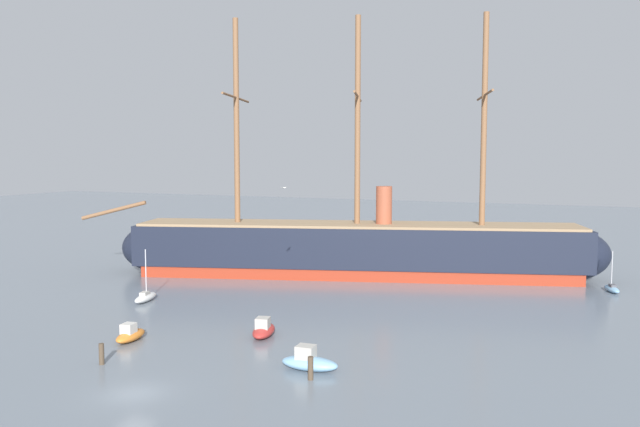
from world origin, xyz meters
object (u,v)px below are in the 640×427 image
at_px(seagull_in_flight, 284,188).
at_px(mooring_piling_nearest, 311,368).
at_px(tall_ship, 357,248).
at_px(motorboat_far_left, 221,254).
at_px(motorboat_foreground_left, 130,335).
at_px(motorboat_near_centre, 264,330).
at_px(sailboat_distant_centre, 400,259).
at_px(motorboat_foreground_right, 309,362).
at_px(mooring_piling_left_pair, 102,354).
at_px(sailboat_mid_left, 145,297).
at_px(sailboat_far_right, 612,289).

bearing_deg(seagull_in_flight, mooring_piling_nearest, -57.71).
relative_size(tall_ship, motorboat_far_left, 17.97).
relative_size(motorboat_foreground_left, motorboat_near_centre, 0.88).
relative_size(tall_ship, sailboat_distant_centre, 16.72).
relative_size(motorboat_foreground_left, mooring_piling_nearest, 2.34).
distance_m(motorboat_foreground_right, seagull_in_flight, 22.07).
bearing_deg(sailboat_distant_centre, mooring_piling_left_pair, -97.23).
distance_m(tall_ship, sailboat_distant_centre, 15.25).
xyz_separation_m(sailboat_distant_centre, mooring_piling_left_pair, (-7.63, -60.15, 0.51)).
bearing_deg(tall_ship, mooring_piling_left_pair, -97.03).
xyz_separation_m(motorboat_far_left, mooring_piling_nearest, (38.50, -48.69, 0.35)).
relative_size(motorboat_near_centre, mooring_piling_left_pair, 2.73).
bearing_deg(sailboat_mid_left, motorboat_foreground_left, -56.34).
bearing_deg(mooring_piling_left_pair, sailboat_far_right, 50.94).
height_order(motorboat_near_centre, sailboat_far_right, sailboat_far_right).
height_order(motorboat_near_centre, mooring_piling_nearest, motorboat_near_centre).
height_order(sailboat_far_right, sailboat_distant_centre, sailboat_far_right).
bearing_deg(mooring_piling_nearest, seagull_in_flight, 122.29).
xyz_separation_m(mooring_piling_nearest, mooring_piling_left_pair, (-17.31, -3.53, -0.02)).
bearing_deg(sailboat_far_right, sailboat_mid_left, -151.23).
bearing_deg(motorboat_far_left, sailboat_far_right, -4.09).
distance_m(motorboat_foreground_left, motorboat_foreground_right, 18.68).
bearing_deg(seagull_in_flight, motorboat_foreground_right, -57.10).
distance_m(motorboat_foreground_right, mooring_piling_nearest, 2.26).
distance_m(motorboat_near_centre, seagull_in_flight, 15.35).
height_order(mooring_piling_nearest, mooring_piling_left_pair, mooring_piling_nearest).
bearing_deg(motorboat_near_centre, motorboat_foreground_left, -149.73).
height_order(motorboat_foreground_right, sailboat_far_right, sailboat_far_right).
xyz_separation_m(sailboat_far_right, sailboat_distant_centre, (-31.25, 12.22, -0.06)).
bearing_deg(seagull_in_flight, motorboat_foreground_left, -122.70).
relative_size(sailboat_mid_left, seagull_in_flight, 4.61).
bearing_deg(mooring_piling_left_pair, tall_ship, 82.97).
relative_size(motorboat_foreground_right, sailboat_mid_left, 0.79).
distance_m(motorboat_far_left, sailboat_distant_centre, 29.89).
xyz_separation_m(motorboat_far_left, sailboat_far_right, (60.07, -4.29, -0.13)).
distance_m(sailboat_distant_centre, mooring_piling_nearest, 57.44).
xyz_separation_m(motorboat_foreground_left, seagull_in_flight, (9.01, 14.03, 13.18)).
relative_size(sailboat_far_right, mooring_piling_left_pair, 2.92).
xyz_separation_m(tall_ship, motorboat_foreground_right, (10.67, -39.95, -3.26)).
xyz_separation_m(motorboat_foreground_right, sailboat_mid_left, (-27.85, 14.69, -0.18)).
distance_m(motorboat_foreground_left, sailboat_distant_centre, 54.66).
relative_size(motorboat_foreground_left, motorboat_foreground_right, 0.88).
xyz_separation_m(motorboat_foreground_left, motorboat_foreground_right, (18.66, -0.89, 0.10)).
bearing_deg(mooring_piling_left_pair, mooring_piling_nearest, 11.52).
relative_size(motorboat_foreground_right, mooring_piling_nearest, 2.67).
height_order(mooring_piling_nearest, seagull_in_flight, seagull_in_flight).
xyz_separation_m(tall_ship, sailboat_far_right, (33.28, 2.45, -3.53)).
distance_m(mooring_piling_nearest, mooring_piling_left_pair, 17.67).
bearing_deg(motorboat_foreground_left, sailboat_far_right, 45.16).
distance_m(motorboat_foreground_right, sailboat_distant_centre, 55.31).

